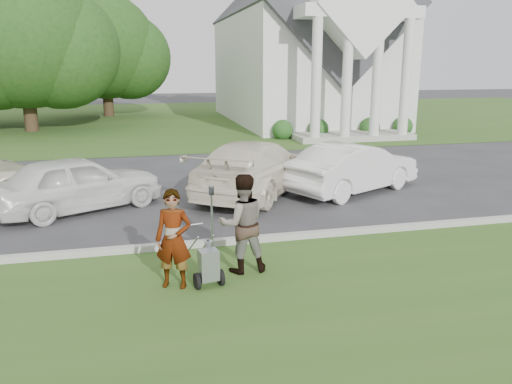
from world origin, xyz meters
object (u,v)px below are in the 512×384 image
object	(u,v)px
car_b	(78,183)
car_c	(255,167)
tree_left	(22,41)
parking_meter_near	(212,210)
church	(303,31)
tree_back	(104,52)
car_d	(354,168)
person_right	(242,224)
person_left	(174,240)
striping_cart	(209,266)

from	to	relation	value
car_b	car_c	xyz separation A→B (m)	(5.01, 0.68, 0.06)
tree_left	parking_meter_near	world-z (taller)	tree_left
church	car_c	world-z (taller)	church
tree_back	car_d	distance (m)	27.33
car_c	car_d	xyz separation A→B (m)	(3.00, -0.49, -0.05)
parking_meter_near	car_d	xyz separation A→B (m)	(4.97, 3.99, -0.13)
tree_back	car_d	xyz separation A→B (m)	(8.43, -25.69, -3.97)
person_right	parking_meter_near	xyz separation A→B (m)	(-0.39, 1.23, -0.05)
church	car_c	bearing A→B (deg)	-112.46
car_d	car_c	bearing A→B (deg)	53.87
tree_back	car_b	world-z (taller)	tree_back
person_left	parking_meter_near	world-z (taller)	person_left
tree_left	person_left	bearing A→B (deg)	-74.30
church	person_right	distance (m)	26.20
striping_cart	car_b	distance (m)	6.20
parking_meter_near	tree_back	bearing A→B (deg)	96.65
parking_meter_near	car_c	distance (m)	4.89
striping_cart	car_c	world-z (taller)	car_c
tree_left	parking_meter_near	xyz separation A→B (m)	(7.46, -21.68, -4.22)
tree_back	striping_cart	xyz separation A→B (m)	(3.13, -31.45, -4.33)
church	person_right	world-z (taller)	church
parking_meter_near	striping_cart	bearing A→B (deg)	-100.58
church	person_left	size ratio (longest dim) A/B	13.71
tree_back	parking_meter_near	world-z (taller)	tree_back
parking_meter_near	car_b	size ratio (longest dim) A/B	0.32
church	person_right	size ratio (longest dim) A/B	12.79
car_b	car_c	world-z (taller)	car_c
tree_left	parking_meter_near	distance (m)	23.31
car_d	church	bearing A→B (deg)	-40.56
tree_back	parking_meter_near	bearing A→B (deg)	-83.35
car_b	person_right	bearing A→B (deg)	-172.28
tree_back	car_d	world-z (taller)	tree_back
person_left	parking_meter_near	xyz separation A→B (m)	(0.91, 1.63, 0.01)
person_right	striping_cart	bearing A→B (deg)	34.72
church	person_left	xyz separation A→B (m)	(-10.46, -24.44, -5.06)
car_c	car_b	bearing A→B (deg)	42.86
car_b	parking_meter_near	bearing A→B (deg)	-167.92
parking_meter_near	car_b	distance (m)	4.87
tree_left	car_c	world-z (taller)	tree_left
person_left	car_d	bearing A→B (deg)	63.45
car_b	car_c	distance (m)	5.05
tree_back	person_right	distance (m)	31.38
tree_left	person_right	xyz separation A→B (m)	(7.85, -22.91, -4.17)
tree_back	person_left	size ratio (longest dim) A/B	5.47
tree_left	striping_cart	distance (m)	24.96
church	tree_back	world-z (taller)	church
parking_meter_near	car_c	world-z (taller)	car_c
tree_left	car_b	world-z (taller)	tree_left
striping_cart	car_b	world-z (taller)	car_b
church	tree_back	distance (m)	14.77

